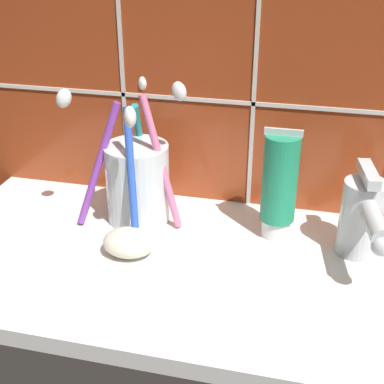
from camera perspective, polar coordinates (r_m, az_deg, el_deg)
name	(u,v)px	position (r cm, az deg, el deg)	size (l,w,h in cm)	color
sink_counter	(214,270)	(61.25, 2.37, -8.33)	(68.09, 30.80, 2.00)	white
tile_wall_backsplash	(243,60)	(67.08, 5.43, 13.81)	(78.09, 1.72, 42.32)	#933819
toothbrush_cup	(137,180)	(66.84, -5.86, 1.33)	(15.39, 18.16, 18.89)	silver
toothpaste_tube	(279,185)	(63.19, 9.30, 0.74)	(4.34, 4.13, 13.77)	white
sink_faucet	(364,217)	(62.11, 17.86, -2.57)	(4.88, 12.58, 10.52)	silver
soap_bar	(129,242)	(61.71, -6.76, -5.37)	(6.02, 4.90, 3.10)	silver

